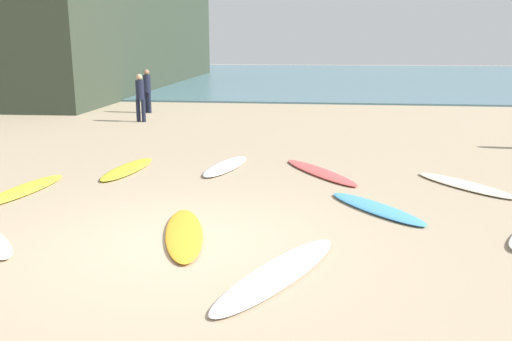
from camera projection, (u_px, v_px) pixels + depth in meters
The scene contains 12 objects.
ground_plane at pixel (181, 242), 7.30m from camera, with size 120.00×120.00×0.00m, color tan.
ocean_water at pixel (299, 76), 42.98m from camera, with size 120.00×40.00×0.08m, color slate.
surfboard_0 at pixel (24, 190), 9.76m from camera, with size 0.55×2.26×0.07m, color yellow.
surfboard_1 at pixel (226, 166), 11.58m from camera, with size 0.55×2.10×0.08m, color silver.
surfboard_2 at pixel (320, 172), 11.08m from camera, with size 0.49×2.56×0.07m, color #E1524D.
surfboard_4 at pixel (376, 208), 8.65m from camera, with size 0.50×2.07×0.07m, color #4C9FE2.
surfboard_5 at pixel (184, 233), 7.50m from camera, with size 0.52×2.18×0.08m, color orange.
surfboard_6 at pixel (279, 273), 6.24m from camera, with size 0.54×2.56×0.06m, color white.
surfboard_7 at pixel (464, 185), 10.08m from camera, with size 0.55×2.20×0.07m, color #F4EAC9.
surfboard_8 at pixel (128, 169), 11.33m from camera, with size 0.56×2.18×0.08m, color yellow.
beachgoer_near at pixel (147, 89), 20.47m from camera, with size 0.39×0.39×1.65m.
beachgoer_mid at pixel (140, 96), 18.11m from camera, with size 0.34×0.32×1.62m.
Camera 1 is at (1.85, -6.70, 2.65)m, focal length 37.57 mm.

